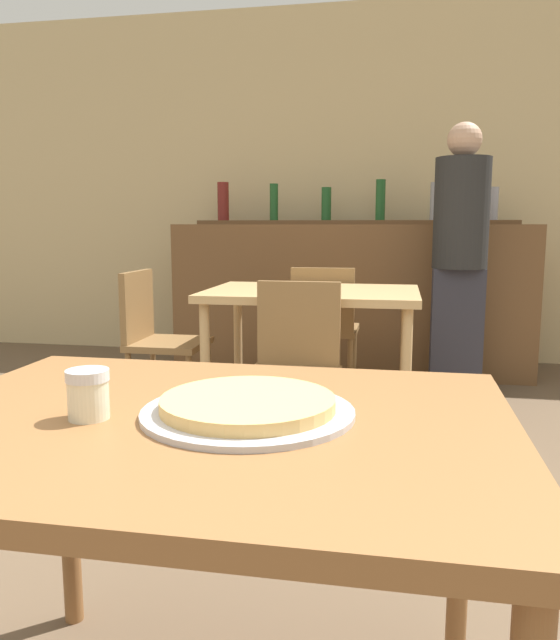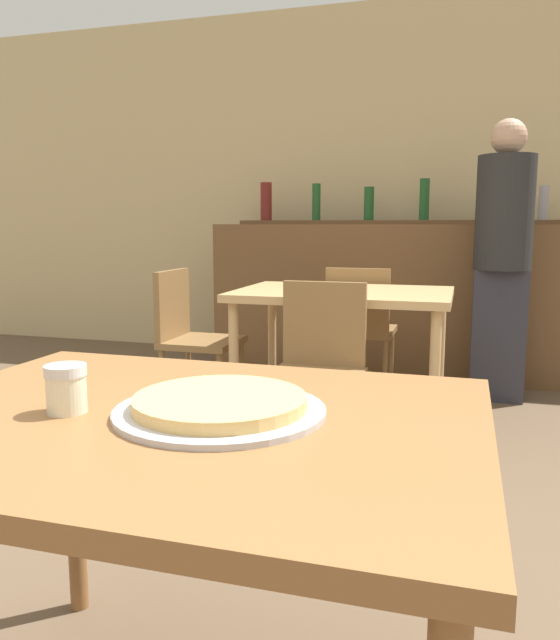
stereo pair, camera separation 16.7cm
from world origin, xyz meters
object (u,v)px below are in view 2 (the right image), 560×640
object	(u,v)px
chair_far_side_back	(360,324)
cheese_shaker	(66,388)
person_standing	(503,251)
chair_far_side_front	(319,362)
pizza_tray	(220,406)
chair_far_side_left	(190,332)

from	to	relation	value
chair_far_side_back	cheese_shaker	world-z (taller)	chair_far_side_back
cheese_shaker	person_standing	size ratio (longest dim) A/B	0.05
chair_far_side_front	cheese_shaker	world-z (taller)	chair_far_side_front
chair_far_side_front	chair_far_side_back	distance (m)	1.12
chair_far_side_back	person_standing	bearing A→B (deg)	-160.14
chair_far_side_back	chair_far_side_front	bearing A→B (deg)	90.00
chair_far_side_front	cheese_shaker	size ratio (longest dim) A/B	9.07
chair_far_side_front	pizza_tray	bearing A→B (deg)	-83.81
chair_far_side_left	cheese_shaker	distance (m)	2.35
person_standing	chair_far_side_back	bearing A→B (deg)	-160.14
chair_far_side_back	chair_far_side_left	xyz separation A→B (m)	(-0.87, -0.56, 0.00)
chair_far_side_front	chair_far_side_back	size ratio (longest dim) A/B	1.00
chair_far_side_front	pizza_tray	xyz separation A→B (m)	(0.17, -1.57, 0.26)
person_standing	pizza_tray	bearing A→B (deg)	-102.24
chair_far_side_front	person_standing	world-z (taller)	person_standing
chair_far_side_back	person_standing	xyz separation A→B (m)	(0.82, 0.30, 0.44)
chair_far_side_front	person_standing	size ratio (longest dim) A/B	0.49
chair_far_side_front	chair_far_side_back	bearing A→B (deg)	90.00
chair_far_side_back	person_standing	size ratio (longest dim) A/B	0.49
pizza_tray	cheese_shaker	bearing A→B (deg)	-165.64
chair_far_side_left	person_standing	bearing A→B (deg)	-63.24
chair_far_side_back	chair_far_side_left	size ratio (longest dim) A/B	1.00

